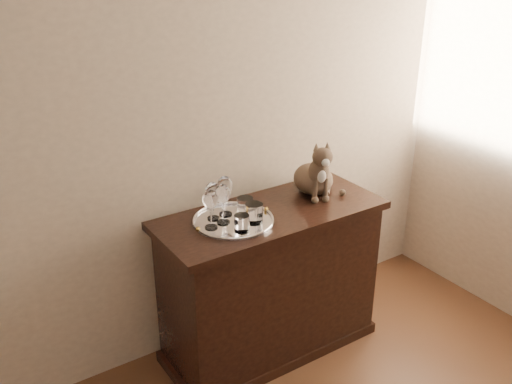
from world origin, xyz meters
TOP-DOWN VIEW (x-y plane):
  - wall_back at (0.00, 2.25)m, footprint 4.00×0.10m
  - sideboard at (0.60, 1.94)m, footprint 1.20×0.50m
  - tray at (0.38, 1.94)m, footprint 0.40×0.40m
  - wine_glass_a at (0.31, 2.02)m, footprint 0.07×0.07m
  - wine_glass_b at (0.38, 2.02)m, footprint 0.08×0.08m
  - wine_glass_c at (0.25, 1.94)m, footprint 0.07×0.07m
  - wine_glass_d at (0.33, 1.95)m, footprint 0.08×0.08m
  - tumbler_a at (0.45, 1.87)m, footprint 0.09×0.09m
  - tumbler_b at (0.36, 1.83)m, footprint 0.07×0.07m
  - tumbler_c at (0.46, 1.97)m, footprint 0.08×0.08m
  - cat at (0.93, 2.01)m, footprint 0.40×0.39m

SIDE VIEW (x-z plane):
  - sideboard at x=0.60m, z-range 0.00..0.85m
  - tray at x=0.38m, z-range 0.85..0.86m
  - tumbler_b at x=0.36m, z-range 0.86..0.94m
  - tumbler_c at x=0.46m, z-range 0.86..0.95m
  - tumbler_a at x=0.45m, z-range 0.86..0.96m
  - wine_glass_a at x=0.31m, z-range 0.86..1.05m
  - wine_glass_c at x=0.25m, z-range 0.86..1.05m
  - wine_glass_d at x=0.33m, z-range 0.86..1.06m
  - wine_glass_b at x=0.38m, z-range 0.86..1.06m
  - cat at x=0.93m, z-range 0.85..1.17m
  - wall_back at x=0.00m, z-range 0.00..2.70m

